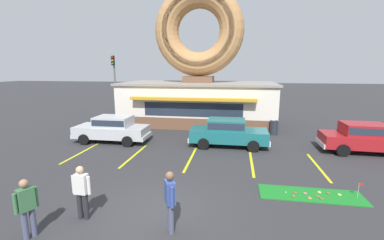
{
  "coord_description": "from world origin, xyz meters",
  "views": [
    {
      "loc": [
        2.4,
        -7.06,
        4.43
      ],
      "look_at": [
        0.33,
        5.0,
        2.0
      ],
      "focal_mm": 24.0,
      "sensor_mm": 36.0,
      "label": 1
    }
  ],
  "objects_px": {
    "car_red": "(365,137)",
    "trash_bin": "(274,127)",
    "car_silver": "(112,128)",
    "pedestrian_blue_sweater_man": "(170,199)",
    "car_teal": "(228,132)",
    "pedestrian_hooded_kid": "(82,190)",
    "traffic_light_pole": "(114,76)",
    "putting_flag_pin": "(360,187)",
    "pedestrian_leather_jacket_man": "(27,206)",
    "golf_ball": "(286,192)"
  },
  "relations": [
    {
      "from": "car_silver",
      "to": "pedestrian_blue_sweater_man",
      "type": "bearing_deg",
      "value": -54.67
    },
    {
      "from": "pedestrian_blue_sweater_man",
      "to": "trash_bin",
      "type": "distance_m",
      "value": 12.44
    },
    {
      "from": "putting_flag_pin",
      "to": "car_red",
      "type": "bearing_deg",
      "value": 65.29
    },
    {
      "from": "putting_flag_pin",
      "to": "pedestrian_blue_sweater_man",
      "type": "bearing_deg",
      "value": -154.21
    },
    {
      "from": "putting_flag_pin",
      "to": "traffic_light_pole",
      "type": "distance_m",
      "value": 22.6
    },
    {
      "from": "car_teal",
      "to": "car_silver",
      "type": "distance_m",
      "value": 7.05
    },
    {
      "from": "trash_bin",
      "to": "traffic_light_pole",
      "type": "xyz_separation_m",
      "value": [
        -14.69,
        6.43,
        3.21
      ]
    },
    {
      "from": "putting_flag_pin",
      "to": "trash_bin",
      "type": "height_order",
      "value": "trash_bin"
    },
    {
      "from": "golf_ball",
      "to": "pedestrian_hooded_kid",
      "type": "height_order",
      "value": "pedestrian_hooded_kid"
    },
    {
      "from": "car_silver",
      "to": "pedestrian_hooded_kid",
      "type": "xyz_separation_m",
      "value": [
        3.02,
        -7.97,
        0.05
      ]
    },
    {
      "from": "golf_ball",
      "to": "trash_bin",
      "type": "distance_m",
      "value": 8.86
    },
    {
      "from": "car_teal",
      "to": "trash_bin",
      "type": "xyz_separation_m",
      "value": [
        3.03,
        3.25,
        -0.37
      ]
    },
    {
      "from": "car_red",
      "to": "trash_bin",
      "type": "height_order",
      "value": "car_red"
    },
    {
      "from": "putting_flag_pin",
      "to": "car_teal",
      "type": "bearing_deg",
      "value": 130.6
    },
    {
      "from": "putting_flag_pin",
      "to": "pedestrian_hooded_kid",
      "type": "relative_size",
      "value": 0.33
    },
    {
      "from": "car_red",
      "to": "car_silver",
      "type": "height_order",
      "value": "same"
    },
    {
      "from": "car_silver",
      "to": "traffic_light_pole",
      "type": "xyz_separation_m",
      "value": [
        -4.63,
        9.97,
        2.84
      ]
    },
    {
      "from": "car_silver",
      "to": "traffic_light_pole",
      "type": "height_order",
      "value": "traffic_light_pole"
    },
    {
      "from": "car_silver",
      "to": "pedestrian_hooded_kid",
      "type": "bearing_deg",
      "value": -69.22
    },
    {
      "from": "car_silver",
      "to": "traffic_light_pole",
      "type": "bearing_deg",
      "value": 114.91
    },
    {
      "from": "putting_flag_pin",
      "to": "pedestrian_leather_jacket_man",
      "type": "distance_m",
      "value": 10.36
    },
    {
      "from": "pedestrian_blue_sweater_man",
      "to": "pedestrian_hooded_kid",
      "type": "relative_size",
      "value": 1.05
    },
    {
      "from": "car_teal",
      "to": "trash_bin",
      "type": "distance_m",
      "value": 4.46
    },
    {
      "from": "car_teal",
      "to": "trash_bin",
      "type": "height_order",
      "value": "car_teal"
    },
    {
      "from": "car_teal",
      "to": "pedestrian_hooded_kid",
      "type": "distance_m",
      "value": 9.17
    },
    {
      "from": "pedestrian_blue_sweater_man",
      "to": "pedestrian_leather_jacket_man",
      "type": "height_order",
      "value": "pedestrian_blue_sweater_man"
    },
    {
      "from": "pedestrian_leather_jacket_man",
      "to": "pedestrian_blue_sweater_man",
      "type": "bearing_deg",
      "value": 13.75
    },
    {
      "from": "car_silver",
      "to": "pedestrian_blue_sweater_man",
      "type": "relative_size",
      "value": 2.6
    },
    {
      "from": "trash_bin",
      "to": "pedestrian_blue_sweater_man",
      "type": "bearing_deg",
      "value": -110.23
    },
    {
      "from": "car_red",
      "to": "pedestrian_hooded_kid",
      "type": "bearing_deg",
      "value": -143.8
    },
    {
      "from": "car_silver",
      "to": "trash_bin",
      "type": "relative_size",
      "value": 4.7
    },
    {
      "from": "car_teal",
      "to": "trash_bin",
      "type": "bearing_deg",
      "value": 47.09
    },
    {
      "from": "golf_ball",
      "to": "putting_flag_pin",
      "type": "height_order",
      "value": "putting_flag_pin"
    },
    {
      "from": "car_red",
      "to": "car_silver",
      "type": "bearing_deg",
      "value": -178.8
    },
    {
      "from": "pedestrian_blue_sweater_man",
      "to": "pedestrian_hooded_kid",
      "type": "distance_m",
      "value": 2.75
    },
    {
      "from": "pedestrian_leather_jacket_man",
      "to": "trash_bin",
      "type": "xyz_separation_m",
      "value": [
        7.93,
        12.56,
        -0.42
      ]
    },
    {
      "from": "pedestrian_hooded_kid",
      "to": "trash_bin",
      "type": "xyz_separation_m",
      "value": [
        7.04,
        11.5,
        -0.43
      ]
    },
    {
      "from": "car_red",
      "to": "pedestrian_blue_sweater_man",
      "type": "xyz_separation_m",
      "value": [
        -8.55,
        -8.43,
        0.11
      ]
    },
    {
      "from": "car_red",
      "to": "trash_bin",
      "type": "xyz_separation_m",
      "value": [
        -4.25,
        3.23,
        -0.37
      ]
    },
    {
      "from": "car_red",
      "to": "pedestrian_leather_jacket_man",
      "type": "xyz_separation_m",
      "value": [
        -12.18,
        -9.32,
        0.05
      ]
    },
    {
      "from": "car_red",
      "to": "trash_bin",
      "type": "bearing_deg",
      "value": 142.71
    },
    {
      "from": "pedestrian_hooded_kid",
      "to": "traffic_light_pole",
      "type": "bearing_deg",
      "value": 113.11
    },
    {
      "from": "car_silver",
      "to": "pedestrian_hooded_kid",
      "type": "relative_size",
      "value": 2.75
    },
    {
      "from": "putting_flag_pin",
      "to": "car_red",
      "type": "relative_size",
      "value": 0.12
    },
    {
      "from": "golf_ball",
      "to": "car_red",
      "type": "distance_m",
      "value": 7.53
    },
    {
      "from": "car_red",
      "to": "car_silver",
      "type": "xyz_separation_m",
      "value": [
        -14.31,
        -0.3,
        0.0
      ]
    },
    {
      "from": "car_teal",
      "to": "pedestrian_blue_sweater_man",
      "type": "xyz_separation_m",
      "value": [
        -1.28,
        -8.41,
        0.11
      ]
    },
    {
      "from": "car_teal",
      "to": "car_silver",
      "type": "relative_size",
      "value": 1.0
    },
    {
      "from": "car_red",
      "to": "traffic_light_pole",
      "type": "height_order",
      "value": "traffic_light_pole"
    },
    {
      "from": "pedestrian_hooded_kid",
      "to": "car_red",
      "type": "bearing_deg",
      "value": 36.2
    }
  ]
}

